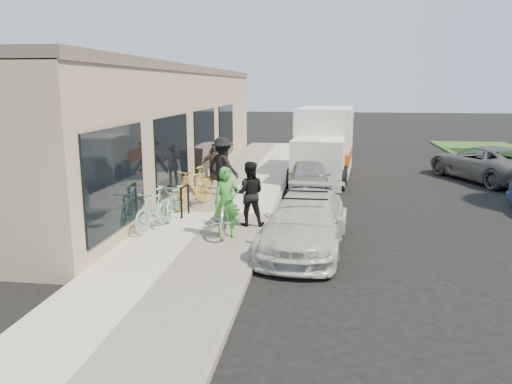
{
  "coord_description": "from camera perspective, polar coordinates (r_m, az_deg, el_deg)",
  "views": [
    {
      "loc": [
        0.92,
        -9.96,
        3.55
      ],
      "look_at": [
        -0.69,
        1.63,
        1.05
      ],
      "focal_mm": 35.0,
      "sensor_mm": 36.0,
      "label": 1
    }
  ],
  "objects": [
    {
      "name": "man_standing",
      "position": [
        12.26,
        -0.78,
        -0.18
      ],
      "size": [
        0.84,
        0.69,
        1.6
      ],
      "primitive_type": "imported",
      "rotation": [
        0.0,
        0.0,
        3.25
      ],
      "color": "black",
      "rests_on": "sidewalk"
    },
    {
      "name": "cruiser_bike_a",
      "position": [
        12.22,
        -11.56,
        -1.95
      ],
      "size": [
        0.81,
        1.7,
        0.99
      ],
      "primitive_type": "imported",
      "rotation": [
        0.0,
        0.0,
        -0.22
      ],
      "color": "#84C5B8",
      "rests_on": "sidewalk"
    },
    {
      "name": "sandwich_board",
      "position": [
        18.35,
        -4.26,
        3.15
      ],
      "size": [
        0.79,
        0.8,
        1.11
      ],
      "rotation": [
        0.0,
        0.0,
        0.19
      ],
      "color": "black",
      "rests_on": "sidewalk"
    },
    {
      "name": "curb",
      "position": [
        13.49,
        1.82,
        -2.92
      ],
      "size": [
        0.12,
        34.0,
        0.13
      ],
      "primitive_type": "cube",
      "color": "gray",
      "rests_on": "ground"
    },
    {
      "name": "ground",
      "position": [
        10.61,
        2.51,
        -7.5
      ],
      "size": [
        120.0,
        120.0,
        0.0
      ],
      "primitive_type": "plane",
      "color": "black",
      "rests_on": "ground"
    },
    {
      "name": "bike_rack",
      "position": [
        13.34,
        -8.14,
        -0.63
      ],
      "size": [
        0.1,
        0.58,
        0.82
      ],
      "rotation": [
        0.0,
        0.0,
        -0.08
      ],
      "color": "black",
      "rests_on": "sidewalk"
    },
    {
      "name": "far_car_gray",
      "position": [
        20.87,
        24.68,
        3.03
      ],
      "size": [
        3.92,
        5.31,
        1.34
      ],
      "primitive_type": "imported",
      "rotation": [
        0.0,
        0.0,
        3.54
      ],
      "color": "#4F5254",
      "rests_on": "ground"
    },
    {
      "name": "sedan_white",
      "position": [
        11.07,
        5.7,
        -3.46
      ],
      "size": [
        2.08,
        4.28,
        1.24
      ],
      "rotation": [
        0.0,
        0.0,
        -0.1
      ],
      "color": "beige",
      "rests_on": "ground"
    },
    {
      "name": "sidewalk",
      "position": [
        13.73,
        -4.63,
        -2.64
      ],
      "size": [
        3.0,
        34.0,
        0.15
      ],
      "primitive_type": "cube",
      "color": "beige",
      "rests_on": "ground"
    },
    {
      "name": "moving_truck",
      "position": [
        19.97,
        7.75,
        5.18
      ],
      "size": [
        2.5,
        5.63,
        2.69
      ],
      "rotation": [
        0.0,
        0.0,
        -0.09
      ],
      "color": "silver",
      "rests_on": "ground"
    },
    {
      "name": "tandem_bike",
      "position": [
        11.91,
        -3.25,
        -1.49
      ],
      "size": [
        1.02,
        2.4,
        1.23
      ],
      "primitive_type": "imported",
      "rotation": [
        0.0,
        0.0,
        0.09
      ],
      "color": "silver",
      "rests_on": "sidewalk"
    },
    {
      "name": "bystander_a",
      "position": [
        15.74,
        -3.82,
        2.96
      ],
      "size": [
        1.37,
        1.2,
        1.84
      ],
      "primitive_type": "imported",
      "rotation": [
        0.0,
        0.0,
        2.59
      ],
      "color": "black",
      "rests_on": "sidewalk"
    },
    {
      "name": "sedan_silver",
      "position": [
        16.75,
        6.08,
        1.75
      ],
      "size": [
        1.61,
        3.45,
        1.14
      ],
      "primitive_type": "imported",
      "rotation": [
        0.0,
        0.0,
        0.08
      ],
      "color": "gray",
      "rests_on": "ground"
    },
    {
      "name": "cruiser_bike_c",
      "position": [
        14.27,
        -7.13,
        0.52
      ],
      "size": [
        1.18,
        1.96,
        1.14
      ],
      "primitive_type": "imported",
      "rotation": [
        0.0,
        0.0,
        -0.37
      ],
      "color": "gold",
      "rests_on": "sidewalk"
    },
    {
      "name": "cruiser_bike_b",
      "position": [
        13.31,
        -9.37,
        -0.82
      ],
      "size": [
        0.84,
        1.85,
        0.94
      ],
      "primitive_type": "imported",
      "rotation": [
        0.0,
        0.0,
        0.12
      ],
      "color": "#84C5B8",
      "rests_on": "sidewalk"
    },
    {
      "name": "storefront",
      "position": [
        19.03,
        -11.1,
        7.54
      ],
      "size": [
        3.6,
        20.0,
        4.22
      ],
      "color": "tan",
      "rests_on": "ground"
    },
    {
      "name": "bystander_b",
      "position": [
        16.76,
        -4.8,
        2.93
      ],
      "size": [
        0.9,
        0.42,
        1.51
      ],
      "primitive_type": "imported",
      "rotation": [
        0.0,
        0.0,
        0.06
      ],
      "color": "brown",
      "rests_on": "sidewalk"
    },
    {
      "name": "woman_rider",
      "position": [
        11.3,
        -3.38,
        -1.21
      ],
      "size": [
        0.69,
        0.58,
        1.62
      ],
      "primitive_type": "imported",
      "rotation": [
        0.0,
        0.0,
        0.38
      ],
      "color": "green",
      "rests_on": "sidewalk"
    }
  ]
}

